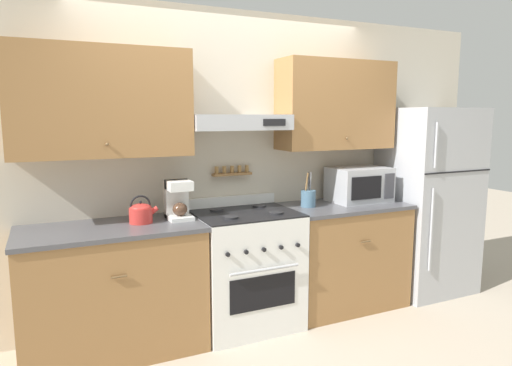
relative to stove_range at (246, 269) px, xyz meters
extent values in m
plane|color=#B2A38E|center=(0.00, -0.32, -0.47)|extent=(16.00, 16.00, 0.00)
cube|color=beige|center=(0.00, 0.37, 0.80)|extent=(5.20, 0.08, 2.55)
cube|color=olive|center=(-1.03, 0.16, 1.31)|extent=(1.24, 0.33, 0.77)
sphere|color=brown|center=(-1.03, -0.01, 1.03)|extent=(0.02, 0.02, 0.02)
cube|color=olive|center=(0.94, 0.16, 1.31)|extent=(1.06, 0.33, 0.77)
sphere|color=brown|center=(0.94, -0.01, 1.03)|extent=(0.02, 0.02, 0.02)
cube|color=#ADAFB5|center=(0.00, 0.14, 1.17)|extent=(0.81, 0.37, 0.12)
cube|color=black|center=(0.23, -0.05, 1.17)|extent=(0.19, 0.01, 0.05)
cube|color=olive|center=(0.00, 0.29, 0.74)|extent=(0.34, 0.07, 0.02)
cylinder|color=olive|center=(-0.14, 0.29, 0.78)|extent=(0.03, 0.03, 0.06)
cylinder|color=olive|center=(-0.07, 0.29, 0.78)|extent=(0.03, 0.03, 0.06)
cylinder|color=olive|center=(0.00, 0.29, 0.78)|extent=(0.03, 0.03, 0.06)
cylinder|color=olive|center=(0.07, 0.29, 0.78)|extent=(0.03, 0.03, 0.06)
cylinder|color=olive|center=(0.14, 0.29, 0.78)|extent=(0.03, 0.03, 0.06)
cube|color=olive|center=(-1.03, 0.01, -0.03)|extent=(1.24, 0.63, 0.89)
cube|color=#4C4C51|center=(-1.03, 0.01, 0.44)|extent=(1.26, 0.65, 0.03)
cylinder|color=brown|center=(-1.03, -0.31, 0.19)|extent=(0.10, 0.01, 0.01)
cube|color=olive|center=(0.94, 0.01, -0.03)|extent=(1.06, 0.63, 0.89)
cube|color=#4C4C51|center=(0.94, 0.01, 0.44)|extent=(1.09, 0.65, 0.03)
cylinder|color=brown|center=(0.94, -0.31, 0.19)|extent=(0.10, 0.01, 0.01)
cube|color=white|center=(0.00, 0.00, -0.01)|extent=(0.79, 0.64, 0.92)
cube|color=black|center=(0.00, -0.32, -0.08)|extent=(0.54, 0.01, 0.26)
cylinder|color=#ADAFB5|center=(0.00, -0.35, 0.10)|extent=(0.55, 0.02, 0.02)
cube|color=black|center=(0.00, 0.00, 0.46)|extent=(0.79, 0.64, 0.01)
cylinder|color=#232326|center=(-0.19, -0.15, 0.47)|extent=(0.11, 0.11, 0.02)
cylinder|color=#232326|center=(0.19, -0.15, 0.47)|extent=(0.11, 0.11, 0.02)
cylinder|color=#232326|center=(-0.19, 0.15, 0.47)|extent=(0.11, 0.11, 0.02)
cylinder|color=#232326|center=(0.19, 0.15, 0.47)|extent=(0.11, 0.11, 0.02)
cylinder|color=black|center=(-0.28, -0.33, 0.25)|extent=(0.03, 0.02, 0.03)
cylinder|color=black|center=(-0.14, -0.33, 0.25)|extent=(0.03, 0.02, 0.03)
cylinder|color=black|center=(0.00, -0.33, 0.25)|extent=(0.03, 0.02, 0.03)
cylinder|color=black|center=(0.14, -0.33, 0.25)|extent=(0.03, 0.02, 0.03)
cylinder|color=black|center=(0.28, -0.33, 0.25)|extent=(0.03, 0.02, 0.03)
cube|color=white|center=(0.00, 0.30, 0.51)|extent=(0.79, 0.04, 0.08)
cube|color=#ADAFB5|center=(1.91, -0.02, 0.41)|extent=(0.80, 0.66, 1.76)
cube|color=black|center=(1.91, -0.35, 0.73)|extent=(0.80, 0.01, 0.01)
cylinder|color=#ADAFB5|center=(1.61, -0.37, 0.97)|extent=(0.02, 0.02, 0.39)
cylinder|color=#ADAFB5|center=(1.61, -0.37, 0.23)|extent=(0.02, 0.02, 0.74)
cylinder|color=red|center=(-0.81, 0.04, 0.51)|extent=(0.17, 0.17, 0.11)
ellipsoid|color=red|center=(-0.81, 0.04, 0.56)|extent=(0.15, 0.15, 0.06)
sphere|color=black|center=(-0.81, 0.04, 0.60)|extent=(0.02, 0.02, 0.02)
cylinder|color=red|center=(-0.73, 0.04, 0.52)|extent=(0.10, 0.04, 0.09)
torus|color=black|center=(-0.81, 0.04, 0.58)|extent=(0.15, 0.01, 0.15)
cube|color=white|center=(-0.53, 0.04, 0.47)|extent=(0.17, 0.23, 0.03)
cube|color=white|center=(-0.53, 0.12, 0.60)|extent=(0.17, 0.08, 0.29)
cube|color=white|center=(-0.53, 0.03, 0.71)|extent=(0.17, 0.19, 0.07)
ellipsoid|color=#4C3323|center=(-0.53, 0.02, 0.53)|extent=(0.11, 0.11, 0.10)
cube|color=#ADAFB5|center=(1.14, 0.06, 0.61)|extent=(0.52, 0.36, 0.31)
cube|color=black|center=(1.08, -0.13, 0.61)|extent=(0.31, 0.01, 0.20)
cube|color=#38383D|center=(1.33, -0.13, 0.61)|extent=(0.10, 0.01, 0.22)
cylinder|color=slate|center=(0.60, 0.04, 0.52)|extent=(0.12, 0.12, 0.14)
cylinder|color=olive|center=(0.58, 0.03, 0.67)|extent=(0.01, 0.05, 0.16)
cylinder|color=#28282B|center=(0.61, 0.04, 0.67)|extent=(0.01, 0.04, 0.16)
cylinder|color=#B2B2B7|center=(0.62, 0.05, 0.67)|extent=(0.01, 0.03, 0.16)
camera|label=1|loc=(-1.41, -3.24, 1.22)|focal=32.00mm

